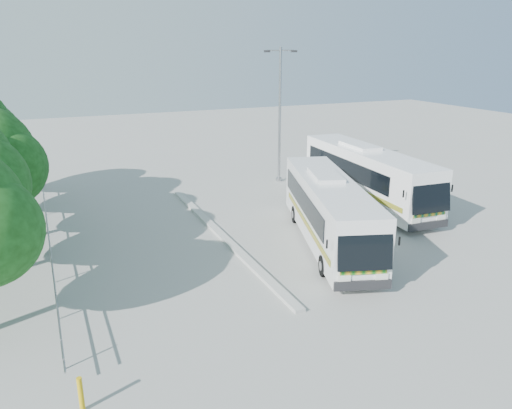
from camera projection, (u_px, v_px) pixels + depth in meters
name	position (u px, v px, depth m)	size (l,w,h in m)	color
ground	(282.00, 244.00, 23.40)	(100.00, 100.00, 0.00)	#999994
kerb_divider	(222.00, 235.00, 24.24)	(0.40, 16.00, 0.15)	#B2B2AD
railing	(48.00, 232.00, 22.82)	(0.06, 22.00, 1.00)	gray
coach_main	(329.00, 210.00, 22.96)	(5.34, 10.93, 3.00)	silver
coach_adjacent	(367.00, 174.00, 28.94)	(3.04, 11.54, 3.17)	white
lamppost	(280.00, 110.00, 32.80)	(2.13, 0.70, 8.81)	gray
bollard	(81.00, 394.00, 12.55)	(0.14, 0.14, 0.98)	#CBA10B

